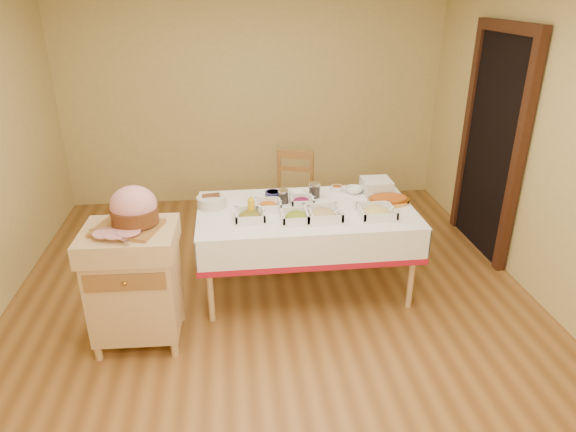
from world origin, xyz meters
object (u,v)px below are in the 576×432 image
object	(u,v)px
preserve_jar_right	(314,191)
brass_platter	(389,200)
ham_on_board	(133,210)
mustard_bottle	(251,207)
plate_stack	(376,186)
dining_table	(306,226)
dining_chair	(293,195)
bread_basket	(211,202)
preserve_jar_left	(283,197)
butcher_cart	(135,279)

from	to	relation	value
preserve_jar_right	brass_platter	bearing A→B (deg)	-17.59
ham_on_board	mustard_bottle	xyz separation A→B (m)	(0.84, 0.47, -0.21)
ham_on_board	plate_stack	size ratio (longest dim) A/B	1.80
ham_on_board	plate_stack	world-z (taller)	ham_on_board
mustard_bottle	plate_stack	distance (m)	1.22
dining_table	dining_chair	distance (m)	1.04
dining_chair	dining_table	bearing A→B (deg)	-91.34
dining_chair	brass_platter	xyz separation A→B (m)	(0.71, -0.98, 0.31)
mustard_bottle	bread_basket	distance (m)	0.40
preserve_jar_left	plate_stack	distance (m)	0.88
dining_chair	plate_stack	size ratio (longest dim) A/B	3.61
preserve_jar_right	plate_stack	size ratio (longest dim) A/B	0.52
dining_table	mustard_bottle	xyz separation A→B (m)	(-0.46, -0.09, 0.24)
dining_table	preserve_jar_left	size ratio (longest dim) A/B	15.40
butcher_cart	plate_stack	bearing A→B (deg)	23.84
ham_on_board	bread_basket	xyz separation A→B (m)	(0.51, 0.70, -0.25)
preserve_jar_right	brass_platter	world-z (taller)	preserve_jar_right
butcher_cart	dining_chair	size ratio (longest dim) A/B	1.01
dining_table	bread_basket	size ratio (longest dim) A/B	7.37
butcher_cart	ham_on_board	bearing A→B (deg)	38.04
ham_on_board	plate_stack	bearing A→B (deg)	23.46
dining_table	preserve_jar_left	world-z (taller)	preserve_jar_left
dining_table	butcher_cart	world-z (taller)	butcher_cart
brass_platter	mustard_bottle	bearing A→B (deg)	-172.85
dining_chair	bread_basket	xyz separation A→B (m)	(-0.81, -0.89, 0.33)
preserve_jar_left	mustard_bottle	bearing A→B (deg)	-139.32
plate_stack	mustard_bottle	bearing A→B (deg)	-161.07
dining_table	ham_on_board	world-z (taller)	ham_on_board
dining_chair	plate_stack	xyz separation A→B (m)	(0.67, -0.73, 0.35)
preserve_jar_right	plate_stack	xyz separation A→B (m)	(0.58, 0.05, 0.00)
dining_chair	preserve_jar_right	world-z (taller)	dining_chair
preserve_jar_left	preserve_jar_right	bearing A→B (deg)	18.70
mustard_bottle	plate_stack	world-z (taller)	mustard_bottle
dining_table	plate_stack	xyz separation A→B (m)	(0.69, 0.30, 0.22)
ham_on_board	preserve_jar_right	world-z (taller)	ham_on_board
dining_table	ham_on_board	distance (m)	1.49
preserve_jar_right	bread_basket	distance (m)	0.91
dining_table	brass_platter	distance (m)	0.76
dining_chair	preserve_jar_left	world-z (taller)	dining_chair
butcher_cart	mustard_bottle	xyz separation A→B (m)	(0.88, 0.51, 0.32)
mustard_bottle	plate_stack	size ratio (longest dim) A/B	0.72
dining_table	preserve_jar_right	bearing A→B (deg)	65.92
preserve_jar_right	mustard_bottle	distance (m)	0.67
preserve_jar_left	bread_basket	world-z (taller)	preserve_jar_left
preserve_jar_left	mustard_bottle	xyz separation A→B (m)	(-0.29, -0.25, 0.03)
bread_basket	dining_chair	bearing A→B (deg)	47.56
butcher_cart	preserve_jar_left	bearing A→B (deg)	32.72
dining_table	bread_basket	distance (m)	0.83
mustard_bottle	butcher_cart	bearing A→B (deg)	-150.26
dining_chair	mustard_bottle	world-z (taller)	mustard_bottle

